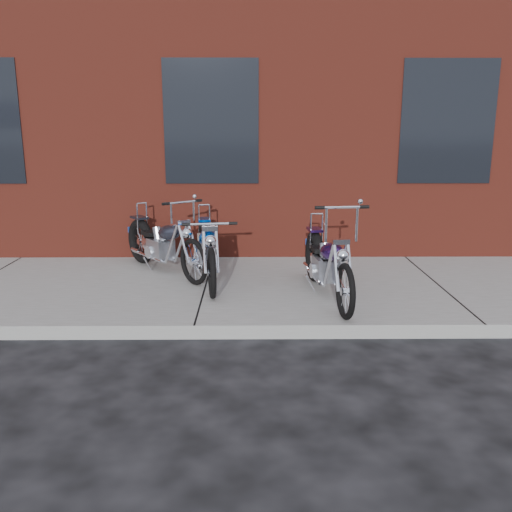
{
  "coord_description": "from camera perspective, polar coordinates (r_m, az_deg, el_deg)",
  "views": [
    {
      "loc": [
        0.59,
        -5.22,
        2.13
      ],
      "look_at": [
        0.64,
        0.8,
        0.69
      ],
      "focal_mm": 38.0,
      "sensor_mm": 36.0,
      "label": 1
    }
  ],
  "objects": [
    {
      "name": "chopper_blue",
      "position": [
        7.15,
        -5.11,
        0.44
      ],
      "size": [
        0.54,
        2.11,
        0.92
      ],
      "rotation": [
        0.0,
        0.0,
        -1.43
      ],
      "color": "black",
      "rests_on": "sidewalk"
    },
    {
      "name": "sidewalk",
      "position": [
        7.06,
        -5.28,
        -3.57
      ],
      "size": [
        22.0,
        3.0,
        0.15
      ],
      "primitive_type": "cube",
      "color": "gray",
      "rests_on": "ground"
    },
    {
      "name": "chopper_purple",
      "position": [
        6.47,
        7.51,
        -1.03
      ],
      "size": [
        0.51,
        2.09,
        1.17
      ],
      "rotation": [
        0.0,
        0.0,
        -1.46
      ],
      "color": "black",
      "rests_on": "sidewalk"
    },
    {
      "name": "ground",
      "position": [
        5.67,
        -6.5,
        -8.73
      ],
      "size": [
        120.0,
        120.0,
        0.0
      ],
      "primitive_type": "plane",
      "color": "black",
      "rests_on": "ground"
    },
    {
      "name": "building_brick",
      "position": [
        13.37,
        -3.25,
        21.45
      ],
      "size": [
        22.0,
        10.0,
        8.0
      ],
      "primitive_type": "cube",
      "color": "maroon",
      "rests_on": "ground"
    },
    {
      "name": "chopper_third",
      "position": [
        7.61,
        -9.73,
        1.06
      ],
      "size": [
        1.37,
        1.7,
        1.06
      ],
      "rotation": [
        0.0,
        0.0,
        -0.91
      ],
      "color": "black",
      "rests_on": "sidewalk"
    }
  ]
}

